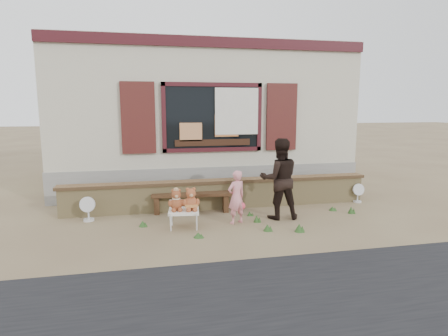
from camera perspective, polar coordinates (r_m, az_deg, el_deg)
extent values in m
plane|color=brown|center=(7.79, 0.93, -7.99)|extent=(80.00, 80.00, 0.00)
cube|color=gray|center=(11.86, -3.98, 9.75)|extent=(8.00, 5.00, 3.20)
cube|color=gray|center=(12.01, -3.87, 0.17)|extent=(8.04, 5.04, 0.80)
cube|color=black|center=(9.36, -1.76, 7.71)|extent=(2.30, 0.04, 1.50)
cube|color=#3D1117|center=(9.35, -1.76, 12.61)|extent=(2.50, 0.08, 0.10)
cube|color=#3D1117|center=(9.40, -1.71, 2.83)|extent=(2.50, 0.08, 0.10)
cube|color=#3D1117|center=(9.21, -9.17, 7.56)|extent=(0.10, 0.08, 1.70)
cube|color=#3D1117|center=(9.63, 5.37, 7.72)|extent=(0.10, 0.08, 1.70)
cube|color=#3A0F16|center=(9.19, -12.94, 7.44)|extent=(0.80, 0.07, 1.70)
cube|color=#3A0F16|center=(9.82, 8.76, 7.68)|extent=(0.80, 0.07, 1.70)
cube|color=silver|center=(9.42, 1.95, 8.63)|extent=(1.10, 0.02, 1.15)
cube|color=#3D1117|center=(9.49, -1.83, 18.64)|extent=(8.00, 0.12, 0.25)
cube|color=black|center=(9.37, -1.71, 3.91)|extent=(1.90, 0.06, 0.16)
cube|color=tan|center=(9.27, -5.08, 5.49)|extent=(0.55, 0.06, 0.45)
cube|color=#E08447|center=(9.41, 0.39, 6.50)|extent=(0.60, 0.06, 0.55)
cube|color=tan|center=(8.65, -0.55, -4.15)|extent=(7.00, 0.30, 0.60)
cube|color=brown|center=(8.58, -0.56, -2.01)|extent=(7.10, 0.36, 0.07)
cube|color=#362213|center=(8.30, -4.99, -3.98)|extent=(1.76, 0.52, 0.06)
cube|color=#362213|center=(8.37, -10.18, -5.58)|extent=(0.14, 0.33, 0.37)
cube|color=#362213|center=(8.41, 0.22, -5.35)|extent=(0.14, 0.33, 0.37)
cube|color=white|center=(7.29, -6.15, -6.54)|extent=(0.64, 0.58, 0.04)
cylinder|color=silver|center=(7.14, -8.14, -8.42)|extent=(0.03, 0.03, 0.31)
cylinder|color=silver|center=(7.12, -4.17, -8.38)|extent=(0.03, 0.03, 0.31)
cylinder|color=silver|center=(7.56, -7.95, -7.39)|extent=(0.03, 0.03, 0.31)
cylinder|color=silver|center=(7.55, -4.22, -7.35)|extent=(0.03, 0.03, 0.31)
imported|color=pink|center=(7.47, 1.89, -4.45)|extent=(0.46, 0.38, 1.08)
imported|color=black|center=(7.83, 8.43, -1.64)|extent=(0.88, 0.71, 1.68)
cylinder|color=silver|center=(8.24, -19.89, -7.44)|extent=(0.22, 0.22, 0.04)
cylinder|color=silver|center=(8.21, -19.95, -6.51)|extent=(0.04, 0.04, 0.28)
cylinder|color=silver|center=(8.16, -20.03, -5.19)|extent=(0.33, 0.17, 0.32)
cylinder|color=silver|center=(9.77, 19.63, -4.82)|extent=(0.20, 0.20, 0.04)
cylinder|color=silver|center=(9.75, 19.68, -4.10)|extent=(0.03, 0.03, 0.25)
cylinder|color=silver|center=(9.71, 19.73, -3.07)|extent=(0.29, 0.11, 0.29)
cone|color=#2A4E1F|center=(8.11, 3.91, -6.95)|extent=(0.11, 0.11, 0.10)
cone|color=#2A4E1F|center=(6.83, -3.95, -10.15)|extent=(0.17, 0.17, 0.09)
cone|color=#2A4E1F|center=(7.23, 11.38, -8.93)|extent=(0.17, 0.17, 0.15)
cone|color=#2A4E1F|center=(7.57, -12.29, -8.29)|extent=(0.15, 0.15, 0.11)
cone|color=#2A4E1F|center=(8.72, 18.79, -6.07)|extent=(0.14, 0.14, 0.16)
cone|color=#2A4E1F|center=(7.69, 4.99, -7.69)|extent=(0.13, 0.13, 0.14)
cone|color=#2A4E1F|center=(7.19, 6.63, -9.00)|extent=(0.15, 0.15, 0.13)
cone|color=#2A4E1F|center=(8.83, 16.17, -5.95)|extent=(0.15, 0.15, 0.09)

